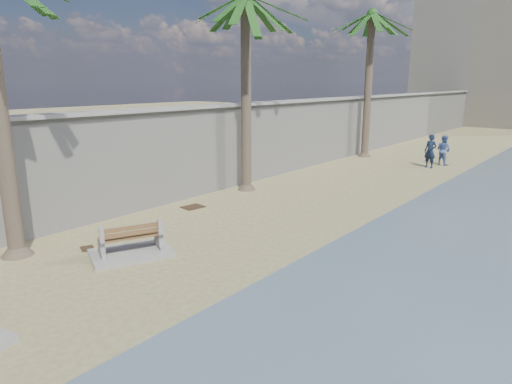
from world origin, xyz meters
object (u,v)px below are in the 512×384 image
Objects in this scene: palm_back at (372,16)px; person_a at (431,149)px; palm_mid at (246,0)px; bench_far at (131,242)px; person_b at (443,149)px.

palm_back reaches higher than person_a.
palm_back reaches higher than palm_mid.
bench_far is at bearing -84.27° from person_a.
palm_back is (-0.07, 11.37, 0.55)m from palm_mid.
palm_back is 4.46× the size of person_a.
bench_far is 19.24m from person_b.
palm_back is 5.00× the size of person_b.
bench_far is 17.94m from person_a.
person_a reaches higher than bench_far.
palm_mid is 4.68× the size of person_b.
palm_back is 8.48m from person_a.
palm_mid is 0.94× the size of palm_back.
palm_back is at bearing 97.64° from bench_far.
bench_far is 1.34× the size of person_b.
palm_mid is at bearing 85.97° from person_b.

